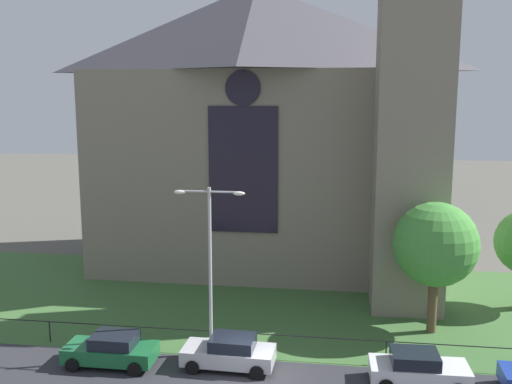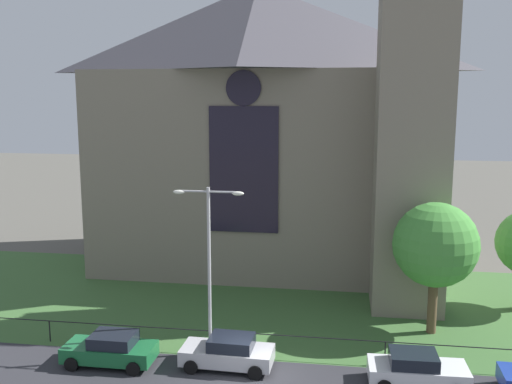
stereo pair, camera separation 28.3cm
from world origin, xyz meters
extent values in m
plane|color=#56544C|center=(0.00, 10.00, 0.00)|extent=(160.00, 160.00, 0.00)
cube|color=#3D6633|center=(0.00, 8.00, 0.00)|extent=(120.00, 20.00, 0.01)
cube|color=gray|center=(-2.38, 18.33, 7.00)|extent=(22.00, 12.00, 14.00)
pyramid|color=#47444C|center=(-2.38, 18.33, 17.00)|extent=(22.00, 12.00, 6.00)
cube|color=black|center=(-2.38, 12.28, 7.70)|extent=(4.40, 0.16, 8.00)
cylinder|color=black|center=(-2.38, 12.28, 12.80)|extent=(2.20, 0.15, 2.20)
cube|color=gray|center=(7.62, 10.33, 9.00)|extent=(4.00, 4.00, 18.00)
cylinder|color=black|center=(-2.38, 2.50, 1.10)|extent=(33.39, 0.05, 0.05)
cylinder|color=black|center=(-10.73, 2.50, 0.55)|extent=(0.07, 0.07, 1.10)
cylinder|color=black|center=(-2.38, 2.50, 0.55)|extent=(0.07, 0.07, 1.10)
cylinder|color=black|center=(5.97, 2.50, 0.55)|extent=(0.06, 0.07, 1.10)
cylinder|color=brown|center=(8.63, 6.59, 1.57)|extent=(0.49, 0.49, 3.14)
sphere|color=#428C38|center=(8.63, 6.59, 4.78)|extent=(4.39, 4.39, 4.39)
cylinder|color=#B2B2B7|center=(-2.35, 2.40, 4.09)|extent=(0.16, 0.16, 8.18)
cylinder|color=#B2B2B7|center=(-3.05, 2.40, 7.98)|extent=(1.40, 0.10, 0.10)
cylinder|color=#B2B2B7|center=(-1.65, 2.40, 7.98)|extent=(1.40, 0.10, 0.10)
ellipsoid|color=white|center=(-3.75, 2.40, 7.93)|extent=(0.57, 0.26, 0.20)
ellipsoid|color=white|center=(-0.95, 2.40, 7.93)|extent=(0.57, 0.26, 0.20)
cube|color=#196033|center=(-6.71, 0.57, 0.61)|extent=(4.20, 1.80, 0.70)
cube|color=black|center=(-6.51, 0.57, 1.23)|extent=(2.00, 1.60, 0.55)
cylinder|color=black|center=(-8.18, -0.33, 0.32)|extent=(0.64, 0.22, 0.64)
cylinder|color=black|center=(-8.18, 1.47, 0.32)|extent=(0.64, 0.22, 0.64)
cylinder|color=black|center=(-5.24, -0.33, 0.32)|extent=(0.64, 0.22, 0.64)
cylinder|color=black|center=(-5.24, 1.47, 0.32)|extent=(0.64, 0.22, 0.64)
cube|color=#B7B7BC|center=(-1.24, 1.07, 0.61)|extent=(4.25, 1.93, 0.70)
cube|color=black|center=(-1.04, 1.07, 1.23)|extent=(2.05, 1.66, 0.55)
cylinder|color=black|center=(-2.74, 0.22, 0.32)|extent=(0.65, 0.24, 0.64)
cylinder|color=black|center=(-2.68, 2.02, 0.32)|extent=(0.65, 0.24, 0.64)
cylinder|color=black|center=(0.20, 0.13, 0.32)|extent=(0.65, 0.24, 0.64)
cylinder|color=black|center=(0.26, 1.93, 0.32)|extent=(0.65, 0.24, 0.64)
cube|color=silver|center=(7.21, 0.63, 0.61)|extent=(4.25, 1.91, 0.70)
cube|color=black|center=(7.01, 0.63, 1.23)|extent=(2.04, 1.65, 0.55)
cylinder|color=black|center=(8.66, 1.57, 0.32)|extent=(0.65, 0.24, 0.64)
cylinder|color=black|center=(5.72, 1.49, 0.32)|extent=(0.65, 0.24, 0.64)
cylinder|color=black|center=(11.26, 1.51, 0.32)|extent=(0.65, 0.24, 0.64)
camera|label=1|loc=(3.54, -23.48, 12.47)|focal=40.69mm
camera|label=2|loc=(3.82, -23.44, 12.47)|focal=40.69mm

